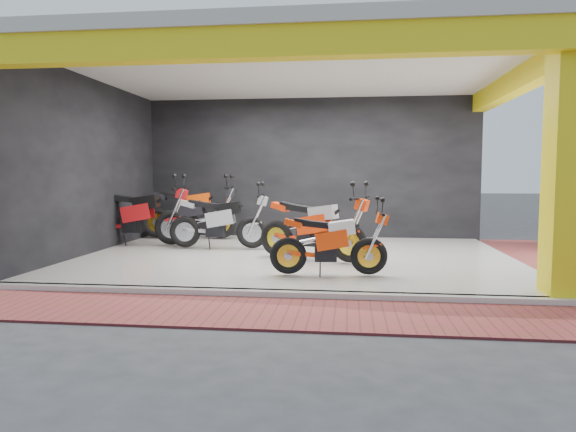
# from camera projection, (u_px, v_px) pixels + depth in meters

# --- Properties ---
(ground) EXTENTS (80.00, 80.00, 0.00)m
(ground) POSITION_uv_depth(u_px,v_px,m) (283.00, 282.00, 7.80)
(ground) COLOR #2D2D30
(ground) RESTS_ON ground
(showroom_floor) EXTENTS (8.00, 6.00, 0.10)m
(showroom_floor) POSITION_uv_depth(u_px,v_px,m) (296.00, 258.00, 9.77)
(showroom_floor) COLOR silver
(showroom_floor) RESTS_ON ground
(showroom_ceiling) EXTENTS (8.40, 6.40, 0.20)m
(showroom_ceiling) POSITION_uv_depth(u_px,v_px,m) (296.00, 68.00, 9.49)
(showroom_ceiling) COLOR beige
(showroom_ceiling) RESTS_ON corner_column
(back_wall) EXTENTS (8.20, 0.20, 3.50)m
(back_wall) POSITION_uv_depth(u_px,v_px,m) (309.00, 170.00, 12.70)
(back_wall) COLOR black
(back_wall) RESTS_ON ground
(left_wall) EXTENTS (0.20, 6.20, 3.50)m
(left_wall) POSITION_uv_depth(u_px,v_px,m) (90.00, 169.00, 10.12)
(left_wall) COLOR black
(left_wall) RESTS_ON ground
(corner_column) EXTENTS (0.50, 0.50, 3.50)m
(corner_column) POSITION_uv_depth(u_px,v_px,m) (569.00, 165.00, 6.47)
(corner_column) COLOR yellow
(corner_column) RESTS_ON ground
(header_beam_front) EXTENTS (8.40, 0.30, 0.40)m
(header_beam_front) POSITION_uv_depth(u_px,v_px,m) (272.00, 43.00, 6.54)
(header_beam_front) COLOR yellow
(header_beam_front) RESTS_ON corner_column
(header_beam_right) EXTENTS (0.30, 6.40, 0.40)m
(header_beam_right) POSITION_uv_depth(u_px,v_px,m) (522.00, 80.00, 9.04)
(header_beam_right) COLOR yellow
(header_beam_right) RESTS_ON corner_column
(floor_kerb) EXTENTS (8.00, 0.20, 0.10)m
(floor_kerb) POSITION_uv_depth(u_px,v_px,m) (273.00, 294.00, 6.78)
(floor_kerb) COLOR silver
(floor_kerb) RESTS_ON ground
(paver_front) EXTENTS (9.00, 1.40, 0.03)m
(paver_front) POSITION_uv_depth(u_px,v_px,m) (263.00, 312.00, 6.01)
(paver_front) COLOR maroon
(paver_front) RESTS_ON ground
(paver_right) EXTENTS (1.40, 7.00, 0.03)m
(paver_right) POSITION_uv_depth(u_px,v_px,m) (562.00, 265.00, 9.20)
(paver_right) COLOR maroon
(paver_right) RESTS_ON ground
(moto_hero) EXTENTS (1.93, 0.86, 1.15)m
(moto_hero) POSITION_uv_depth(u_px,v_px,m) (369.00, 238.00, 7.71)
(moto_hero) COLOR #FC3F0A
(moto_hero) RESTS_ON showroom_floor
(moto_row_a) EXTENTS (2.37, 1.61, 1.36)m
(moto_row_a) POSITION_uv_depth(u_px,v_px,m) (349.00, 224.00, 8.76)
(moto_row_a) COLOR #EB3509
(moto_row_a) RESTS_ON showroom_floor
(moto_row_b) EXTENTS (2.20, 0.87, 1.33)m
(moto_row_b) POSITION_uv_depth(u_px,v_px,m) (252.00, 217.00, 10.48)
(moto_row_b) COLOR #9A9DA2
(moto_row_b) RESTS_ON showroom_floor
(moto_row_c) EXTENTS (2.45, 0.97, 1.48)m
(moto_row_c) POSITION_uv_depth(u_px,v_px,m) (221.00, 208.00, 12.12)
(moto_row_c) COLOR black
(moto_row_c) RESTS_ON showroom_floor
(moto_row_d) EXTENTS (2.45, 0.96, 1.49)m
(moto_row_d) POSITION_uv_depth(u_px,v_px,m) (171.00, 212.00, 10.97)
(moto_row_d) COLOR red
(moto_row_d) RESTS_ON showroom_floor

